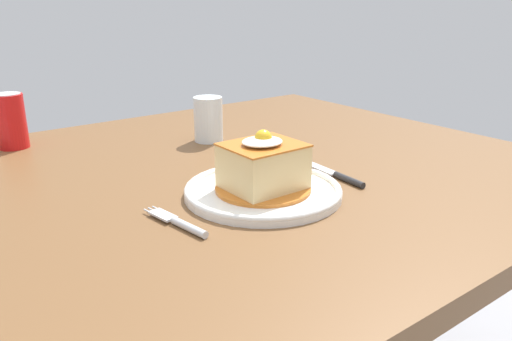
{
  "coord_description": "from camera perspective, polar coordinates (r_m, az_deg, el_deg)",
  "views": [
    {
      "loc": [
        -0.58,
        -0.81,
        1.08
      ],
      "look_at": [
        -0.06,
        -0.13,
        0.79
      ],
      "focal_mm": 36.14,
      "sensor_mm": 36.0,
      "label": 1
    }
  ],
  "objects": [
    {
      "name": "fork",
      "position": [
        0.78,
        -8.38,
        -5.8
      ],
      "size": [
        0.04,
        0.14,
        0.01
      ],
      "color": "silver",
      "rests_on": "dining_table"
    },
    {
      "name": "soda_can",
      "position": [
        1.28,
        -25.52,
        4.96
      ],
      "size": [
        0.07,
        0.07,
        0.12
      ],
      "color": "red",
      "rests_on": "dining_table"
    },
    {
      "name": "knife",
      "position": [
        0.98,
        9.32,
        -0.63
      ],
      "size": [
        0.03,
        0.17,
        0.01
      ],
      "color": "#262628",
      "rests_on": "dining_table"
    },
    {
      "name": "dining_table",
      "position": [
        1.08,
        -1.71,
        -4.44
      ],
      "size": [
        1.24,
        1.08,
        0.75
      ],
      "color": "brown",
      "rests_on": "ground_plane"
    },
    {
      "name": "drinking_glass",
      "position": [
        1.22,
        -5.29,
        5.34
      ],
      "size": [
        0.07,
        0.07,
        0.1
      ],
      "color": "gold",
      "rests_on": "dining_table"
    },
    {
      "name": "sandwich_meal",
      "position": [
        0.88,
        0.79,
        0.39
      ],
      "size": [
        0.17,
        0.17,
        0.11
      ],
      "color": "#C66B23",
      "rests_on": "main_plate"
    },
    {
      "name": "main_plate",
      "position": [
        0.89,
        0.78,
        -2.21
      ],
      "size": [
        0.27,
        0.27,
        0.02
      ],
      "color": "white",
      "rests_on": "dining_table"
    }
  ]
}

